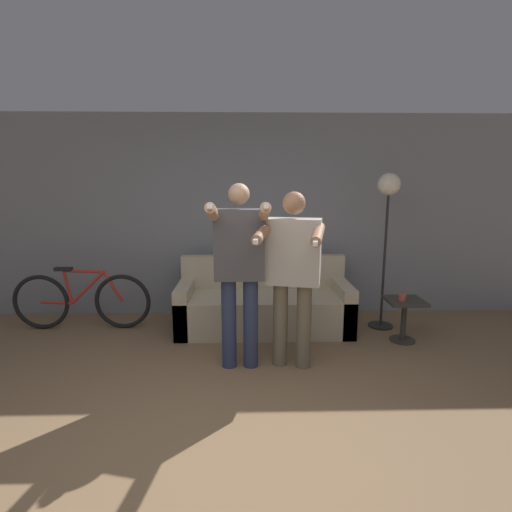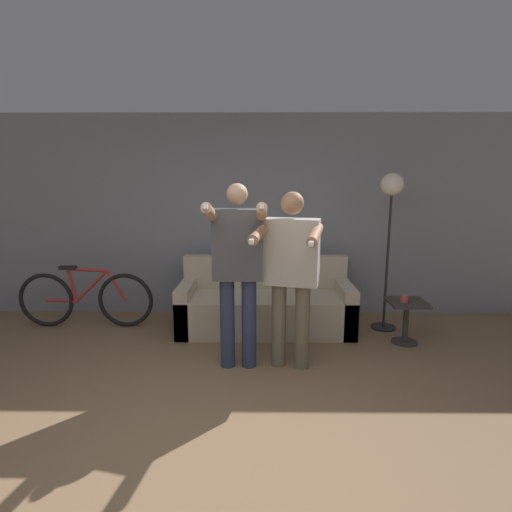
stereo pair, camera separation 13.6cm
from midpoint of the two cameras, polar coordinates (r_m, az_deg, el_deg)
The scene contains 10 objects.
ground_plane at distance 2.84m, azimuth -7.53°, elevation -27.91°, with size 16.00×16.00×0.00m, color #846647.
wall_back at distance 5.25m, azimuth -4.45°, elevation 5.62°, with size 10.00×0.05×2.60m.
couch at distance 4.84m, azimuth 0.33°, elevation -7.17°, with size 2.04×0.81×0.84m.
person_left at distance 3.67m, azimuth -3.45°, elevation -1.07°, with size 0.53×0.66×1.75m.
person_right at distance 3.69m, azimuth 4.22°, elevation -1.68°, with size 0.67×0.77×1.67m.
cat at distance 4.97m, azimuth 1.13°, elevation 0.98°, with size 0.40×0.15×0.18m.
floor_lamp at distance 4.89m, azimuth 17.57°, elevation 7.24°, with size 0.30×0.30×1.85m.
side_table at distance 4.72m, azimuth 19.64°, elevation -7.52°, with size 0.40×0.40×0.48m.
cup at distance 4.62m, azimuth 19.39°, elevation -5.61°, with size 0.08×0.08×0.08m.
bicycle at distance 5.27m, azimuth -24.31°, elevation -5.83°, with size 1.64×0.07×0.76m.
Camera 1 is at (0.21, -2.20, 1.77)m, focal length 28.00 mm.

